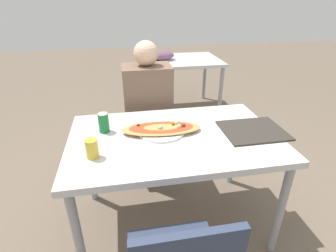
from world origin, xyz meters
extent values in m
plane|color=#6B5B4C|center=(0.00, 0.00, 0.00)|extent=(14.00, 14.00, 0.00)
cube|color=silver|center=(0.00, 0.00, 0.70)|extent=(1.28, 0.82, 0.04)
cylinder|color=#99999E|center=(-0.59, -0.35, 0.34)|extent=(0.05, 0.05, 0.68)
cylinder|color=#99999E|center=(0.59, -0.35, 0.34)|extent=(0.05, 0.05, 0.68)
cylinder|color=#99999E|center=(-0.59, 0.35, 0.34)|extent=(0.05, 0.05, 0.68)
cylinder|color=#99999E|center=(0.59, 0.35, 0.34)|extent=(0.05, 0.05, 0.68)
cube|color=#2D3851|center=(-0.09, 0.67, 0.46)|extent=(0.40, 0.40, 0.04)
cube|color=#2D3851|center=(-0.09, 0.85, 0.67)|extent=(0.38, 0.03, 0.38)
cylinder|color=#38383D|center=(0.08, 0.50, 0.22)|extent=(0.03, 0.03, 0.44)
cylinder|color=#38383D|center=(-0.26, 0.50, 0.22)|extent=(0.03, 0.03, 0.44)
cylinder|color=#38383D|center=(0.08, 0.84, 0.22)|extent=(0.03, 0.03, 0.44)
cylinder|color=#38383D|center=(-0.26, 0.84, 0.22)|extent=(0.03, 0.03, 0.44)
cylinder|color=#2D2D38|center=(-0.01, 0.53, 0.24)|extent=(0.10, 0.10, 0.48)
cylinder|color=#2D2D38|center=(-0.18, 0.53, 0.24)|extent=(0.10, 0.10, 0.48)
cube|color=brown|center=(-0.09, 0.64, 0.74)|extent=(0.39, 0.27, 0.52)
sphere|color=beige|center=(-0.09, 0.64, 1.10)|extent=(0.19, 0.19, 0.19)
cylinder|color=white|center=(-0.07, 0.06, 0.73)|extent=(0.30, 0.30, 0.01)
ellipsoid|color=tan|center=(-0.07, 0.06, 0.75)|extent=(0.51, 0.24, 0.02)
ellipsoid|color=#B24223|center=(-0.07, 0.06, 0.75)|extent=(0.42, 0.20, 0.01)
sphere|color=#335928|center=(0.01, 0.08, 0.76)|extent=(0.02, 0.02, 0.02)
sphere|color=beige|center=(0.04, 0.04, 0.76)|extent=(0.03, 0.03, 0.03)
sphere|color=maroon|center=(0.07, 0.05, 0.76)|extent=(0.03, 0.03, 0.03)
sphere|color=beige|center=(-0.08, 0.05, 0.76)|extent=(0.03, 0.03, 0.03)
sphere|color=maroon|center=(-0.21, 0.11, 0.76)|extent=(0.02, 0.02, 0.02)
sphere|color=beige|center=(0.04, 0.10, 0.76)|extent=(0.03, 0.03, 0.03)
cylinder|color=#197233|center=(-0.42, 0.13, 0.78)|extent=(0.07, 0.07, 0.12)
cylinder|color=silver|center=(-0.42, 0.13, 0.84)|extent=(0.06, 0.06, 0.00)
cylinder|color=gold|center=(-0.48, -0.15, 0.77)|extent=(0.07, 0.07, 0.11)
cube|color=#332D28|center=(0.51, -0.03, 0.73)|extent=(0.39, 0.33, 0.01)
cube|color=silver|center=(0.47, 2.04, 0.70)|extent=(1.10, 0.80, 0.04)
ellipsoid|color=#724C6B|center=(0.25, 2.04, 0.78)|extent=(0.32, 0.24, 0.12)
cylinder|color=#99999E|center=(-0.03, 1.69, 0.34)|extent=(0.05, 0.05, 0.68)
cylinder|color=#99999E|center=(0.97, 1.69, 0.34)|extent=(0.05, 0.05, 0.68)
cylinder|color=#99999E|center=(-0.03, 2.39, 0.34)|extent=(0.05, 0.05, 0.68)
cylinder|color=#99999E|center=(0.97, 2.39, 0.34)|extent=(0.05, 0.05, 0.68)
camera|label=1|loc=(-0.29, -1.39, 1.51)|focal=28.00mm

